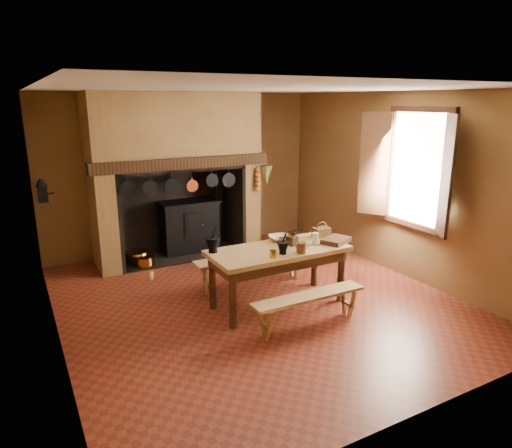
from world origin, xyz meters
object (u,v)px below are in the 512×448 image
at_px(bench_front, 309,303).
at_px(mixing_bowl, 280,238).
at_px(coffee_grinder, 292,240).
at_px(wicker_basket, 321,232).
at_px(iron_range, 189,225).
at_px(work_table, 278,257).

xyz_separation_m(bench_front, mixing_bowl, (0.19, 0.98, 0.52)).
bearing_deg(coffee_grinder, bench_front, -125.08).
bearing_deg(wicker_basket, iron_range, 113.13).
relative_size(bench_front, mixing_bowl, 4.85).
bearing_deg(work_table, coffee_grinder, 9.18).
xyz_separation_m(bench_front, coffee_grinder, (0.23, 0.75, 0.55)).
relative_size(coffee_grinder, mixing_bowl, 0.62).
height_order(work_table, wicker_basket, wicker_basket).
distance_m(iron_range, wicker_basket, 2.76).
height_order(bench_front, coffee_grinder, coffee_grinder).
bearing_deg(wicker_basket, work_table, -167.67).
relative_size(iron_range, wicker_basket, 6.97).
bearing_deg(mixing_bowl, work_table, -124.96).
bearing_deg(mixing_bowl, coffee_grinder, -78.76).
distance_m(work_table, coffee_grinder, 0.31).
distance_m(bench_front, wicker_basket, 1.32).
bearing_deg(wicker_basket, coffee_grinder, -166.64).
relative_size(work_table, coffee_grinder, 9.66).
bearing_deg(coffee_grinder, wicker_basket, -5.04).
xyz_separation_m(mixing_bowl, wicker_basket, (0.63, -0.10, 0.03)).
height_order(coffee_grinder, mixing_bowl, coffee_grinder).
bearing_deg(work_table, iron_range, 94.96).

